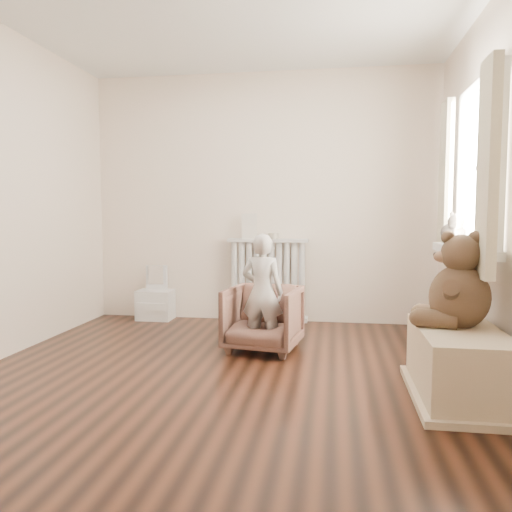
# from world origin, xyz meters

# --- Properties ---
(floor) EXTENTS (3.60, 3.60, 0.01)m
(floor) POSITION_xyz_m (0.00, 0.00, 0.00)
(floor) COLOR black
(floor) RESTS_ON ground
(back_wall) EXTENTS (3.60, 0.02, 2.60)m
(back_wall) POSITION_xyz_m (0.00, 1.80, 1.30)
(back_wall) COLOR white
(back_wall) RESTS_ON ground
(front_wall) EXTENTS (3.60, 0.02, 2.60)m
(front_wall) POSITION_xyz_m (0.00, -1.80, 1.30)
(front_wall) COLOR white
(front_wall) RESTS_ON ground
(right_wall) EXTENTS (0.02, 3.60, 2.60)m
(right_wall) POSITION_xyz_m (1.80, 0.00, 1.30)
(right_wall) COLOR white
(right_wall) RESTS_ON ground
(window) EXTENTS (0.03, 0.90, 1.10)m
(window) POSITION_xyz_m (1.76, 0.30, 1.45)
(window) COLOR white
(window) RESTS_ON right_wall
(window_sill) EXTENTS (0.22, 1.10, 0.06)m
(window_sill) POSITION_xyz_m (1.67, 0.30, 0.87)
(window_sill) COLOR silver
(window_sill) RESTS_ON right_wall
(curtain_left) EXTENTS (0.06, 0.26, 1.30)m
(curtain_left) POSITION_xyz_m (1.65, -0.27, 1.39)
(curtain_left) COLOR beige
(curtain_left) RESTS_ON right_wall
(curtain_right) EXTENTS (0.06, 0.26, 1.30)m
(curtain_right) POSITION_xyz_m (1.65, 0.87, 1.39)
(curtain_right) COLOR beige
(curtain_right) RESTS_ON right_wall
(radiator) EXTENTS (0.83, 0.16, 0.88)m
(radiator) POSITION_xyz_m (0.08, 1.68, 0.39)
(radiator) COLOR silver
(radiator) RESTS_ON floor
(paper_doll) EXTENTS (0.16, 0.01, 0.26)m
(paper_doll) POSITION_xyz_m (-0.11, 1.68, 1.01)
(paper_doll) COLOR beige
(paper_doll) RESTS_ON radiator
(tin_a) EXTENTS (0.11, 0.11, 0.06)m
(tin_a) POSITION_xyz_m (0.14, 1.68, 0.91)
(tin_a) COLOR #A59E8C
(tin_a) RESTS_ON radiator
(toy_vanity) EXTENTS (0.37, 0.26, 0.58)m
(toy_vanity) POSITION_xyz_m (-1.14, 1.65, 0.28)
(toy_vanity) COLOR silver
(toy_vanity) RESTS_ON floor
(armchair) EXTENTS (0.66, 0.67, 0.54)m
(armchair) POSITION_xyz_m (0.19, 0.61, 0.27)
(armchair) COLOR brown
(armchair) RESTS_ON floor
(child) EXTENTS (0.38, 0.28, 0.95)m
(child) POSITION_xyz_m (0.19, 0.56, 0.50)
(child) COLOR beige
(child) RESTS_ON armchair
(toy_bench) EXTENTS (0.49, 0.92, 0.43)m
(toy_bench) POSITION_xyz_m (1.52, -0.29, 0.20)
(toy_bench) COLOR beige
(toy_bench) RESTS_ON floor
(teddy_bear) EXTENTS (0.54, 0.46, 0.58)m
(teddy_bear) POSITION_xyz_m (1.53, -0.21, 0.67)
(teddy_bear) COLOR #3B291A
(teddy_bear) RESTS_ON toy_bench
(plush_cat) EXTENTS (0.27, 0.33, 0.24)m
(plush_cat) POSITION_xyz_m (1.66, 0.61, 1.00)
(plush_cat) COLOR #6F645C
(plush_cat) RESTS_ON window_sill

